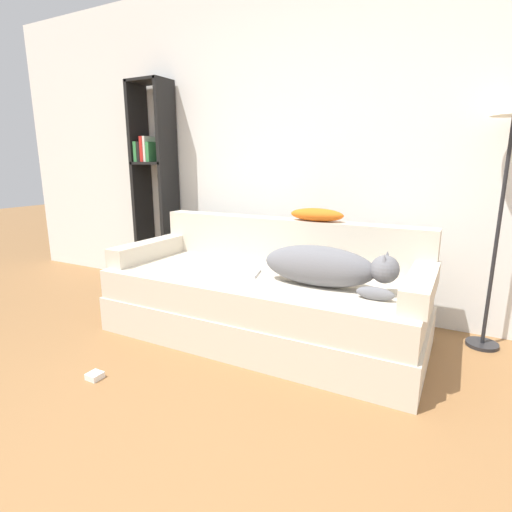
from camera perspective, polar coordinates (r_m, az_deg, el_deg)
The scene contains 10 objects.
wall_back at distance 3.31m, azimuth 10.84°, elevation 15.36°, with size 7.22×0.06×2.70m.
couch at distance 2.85m, azimuth 0.91°, elevation -7.12°, with size 2.20×0.95×0.46m.
couch_backrest at distance 3.09m, azimuth 4.37°, elevation 2.22°, with size 2.16×0.15×0.34m.
couch_arm_left at distance 3.33m, azimuth -15.00°, elevation 0.87°, with size 0.15×0.76×0.14m.
couch_arm_right at distance 2.48m, azimuth 22.52°, elevation -3.94°, with size 0.15×0.76×0.14m.
dog at distance 2.51m, azimuth 9.86°, elevation -1.50°, with size 0.84×0.26×0.25m.
laptop at distance 2.79m, azimuth -2.91°, elevation -2.34°, with size 0.36×0.28×0.02m.
throw_pillow at distance 2.96m, azimuth 8.68°, elevation 5.86°, with size 0.40×0.16×0.09m.
bookshelf at distance 4.00m, azimuth -14.39°, elevation 10.88°, with size 0.38×0.26×1.94m.
power_adapter at distance 2.57m, azimuth -22.03°, elevation -15.59°, with size 0.08×0.08×0.04m.
Camera 1 is at (0.99, -0.71, 1.22)m, focal length 28.00 mm.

